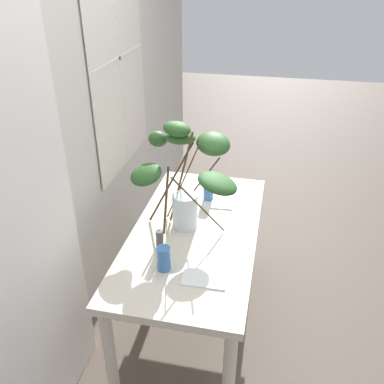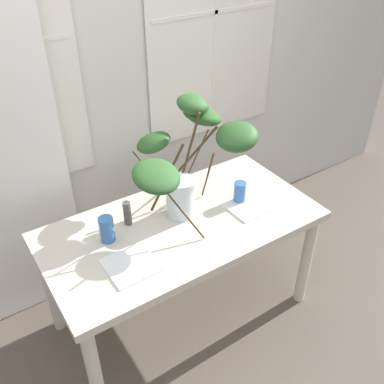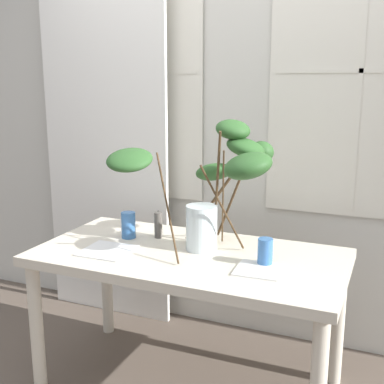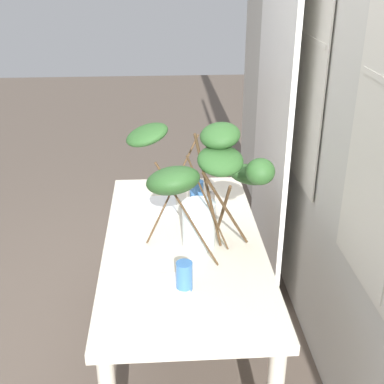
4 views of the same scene
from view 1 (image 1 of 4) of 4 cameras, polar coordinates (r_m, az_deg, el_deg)
name	(u,v)px [view 1 (image 1 of 4)]	position (r m, az deg, el deg)	size (l,w,h in m)	color
ground	(195,315)	(3.11, 0.35, -16.58)	(14.00, 14.00, 0.00)	brown
back_wall_with_windows	(68,126)	(2.57, -16.68, 8.64)	(5.34, 0.14, 2.73)	beige
curtain_sheer_side	(20,243)	(1.94, -22.62, -6.49)	(0.90, 0.03, 2.34)	white
dining_table	(195,242)	(2.68, 0.40, -6.92)	(1.53, 0.78, 0.74)	beige
vase_with_branches	(186,169)	(2.53, -0.81, 3.15)	(0.84, 0.75, 0.67)	silver
drinking_glass_blue_left	(163,259)	(2.29, -3.94, -9.12)	(0.08, 0.08, 0.14)	#386BAD
drinking_glass_blue_right	(208,192)	(2.91, 2.27, 0.00)	(0.07, 0.07, 0.13)	#386BAD
plate_square_left	(206,273)	(2.30, 1.97, -11.02)	(0.24, 0.24, 0.01)	white
plate_square_right	(219,201)	(2.92, 3.75, -1.24)	(0.20, 0.20, 0.01)	white
pillar_candle	(160,241)	(2.42, -4.47, -6.76)	(0.04, 0.04, 0.15)	#514C47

